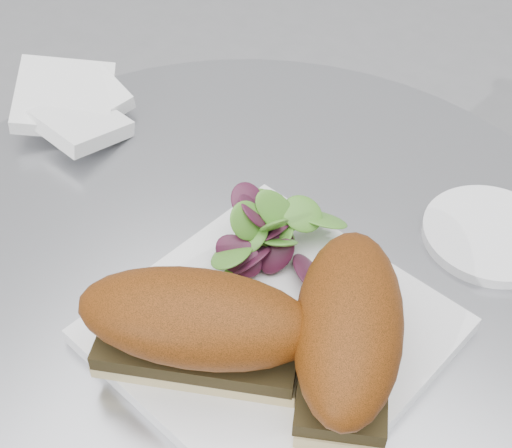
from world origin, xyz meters
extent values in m
cylinder|color=#A3A5A9|center=(0.00, 0.00, 0.72)|extent=(0.70, 0.70, 0.02)
cube|color=white|center=(0.06, -0.05, 0.74)|extent=(0.28, 0.28, 0.02)
cube|color=#D0C082|center=(0.03, -0.10, 0.75)|extent=(0.17, 0.12, 0.01)
cube|color=black|center=(0.03, -0.10, 0.77)|extent=(0.17, 0.12, 0.01)
ellipsoid|color=#682C09|center=(0.03, -0.10, 0.80)|extent=(0.20, 0.14, 0.06)
cube|color=#D0C082|center=(0.12, -0.05, 0.75)|extent=(0.12, 0.16, 0.01)
cube|color=black|center=(0.12, -0.05, 0.77)|extent=(0.12, 0.16, 0.01)
ellipsoid|color=#682C09|center=(0.12, -0.05, 0.80)|extent=(0.14, 0.19, 0.06)
cylinder|color=white|center=(0.17, 0.16, 0.74)|extent=(0.13, 0.13, 0.01)
camera|label=1|loc=(0.23, -0.35, 1.21)|focal=50.00mm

